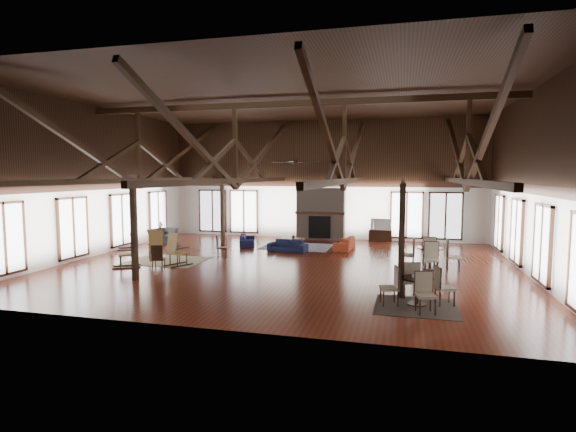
% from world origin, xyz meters
% --- Properties ---
extents(floor, '(16.00, 16.00, 0.00)m').
position_xyz_m(floor, '(0.00, 0.00, 0.00)').
color(floor, '#582012').
rests_on(floor, ground).
extents(ceiling, '(16.00, 14.00, 0.02)m').
position_xyz_m(ceiling, '(0.00, 0.00, 6.00)').
color(ceiling, black).
rests_on(ceiling, wall_back).
extents(wall_back, '(16.00, 0.02, 6.00)m').
position_xyz_m(wall_back, '(0.00, 7.00, 3.00)').
color(wall_back, white).
rests_on(wall_back, floor).
extents(wall_front, '(16.00, 0.02, 6.00)m').
position_xyz_m(wall_front, '(0.00, -7.00, 3.00)').
color(wall_front, white).
rests_on(wall_front, floor).
extents(wall_left, '(0.02, 14.00, 6.00)m').
position_xyz_m(wall_left, '(-8.00, 0.00, 3.00)').
color(wall_left, white).
rests_on(wall_left, floor).
extents(wall_right, '(0.02, 14.00, 6.00)m').
position_xyz_m(wall_right, '(8.00, 0.00, 3.00)').
color(wall_right, white).
rests_on(wall_right, floor).
extents(roof_truss, '(15.60, 14.07, 3.14)m').
position_xyz_m(roof_truss, '(0.00, 0.00, 4.03)').
color(roof_truss, black).
rests_on(roof_truss, wall_back).
extents(post_grid, '(8.16, 7.16, 3.05)m').
position_xyz_m(post_grid, '(0.00, 0.00, 1.52)').
color(post_grid, black).
rests_on(post_grid, floor).
extents(fireplace, '(2.50, 0.69, 2.60)m').
position_xyz_m(fireplace, '(0.00, 6.67, 1.29)').
color(fireplace, '#716456').
rests_on(fireplace, floor).
extents(ceiling_fan, '(1.60, 1.60, 0.75)m').
position_xyz_m(ceiling_fan, '(0.50, -1.00, 3.73)').
color(ceiling_fan, black).
rests_on(ceiling_fan, roof_truss).
extents(sofa_navy_front, '(1.74, 0.87, 0.49)m').
position_xyz_m(sofa_navy_front, '(-0.71, 2.71, 0.24)').
color(sofa_navy_front, black).
rests_on(sofa_navy_front, floor).
extents(sofa_navy_left, '(1.77, 1.10, 0.48)m').
position_xyz_m(sofa_navy_left, '(-2.95, 3.91, 0.24)').
color(sofa_navy_left, '#15163A').
rests_on(sofa_navy_left, floor).
extents(sofa_orange, '(1.78, 0.79, 0.51)m').
position_xyz_m(sofa_orange, '(1.56, 3.98, 0.25)').
color(sofa_orange, '#A0391F').
rests_on(sofa_orange, floor).
extents(coffee_table, '(1.09, 0.58, 0.41)m').
position_xyz_m(coffee_table, '(-0.80, 3.89, 0.35)').
color(coffee_table, brown).
rests_on(coffee_table, floor).
extents(vase, '(0.18, 0.18, 0.17)m').
position_xyz_m(vase, '(-0.74, 3.85, 0.50)').
color(vase, '#B2B2B2').
rests_on(vase, coffee_table).
extents(armchair, '(1.30, 1.20, 0.72)m').
position_xyz_m(armchair, '(-6.98, 3.31, 0.36)').
color(armchair, '#333336').
rests_on(armchair, floor).
extents(side_table_lamp, '(0.41, 0.41, 1.06)m').
position_xyz_m(side_table_lamp, '(-7.26, 3.61, 0.40)').
color(side_table_lamp, black).
rests_on(side_table_lamp, floor).
extents(rocking_chair_a, '(0.92, 1.03, 1.18)m').
position_xyz_m(rocking_chair_a, '(-5.14, -0.40, 0.56)').
color(rocking_chair_a, olive).
rests_on(rocking_chair_a, floor).
extents(rocking_chair_b, '(0.87, 1.07, 1.22)m').
position_xyz_m(rocking_chair_b, '(-3.84, -1.25, 0.58)').
color(rocking_chair_b, olive).
rests_on(rocking_chair_b, floor).
extents(rocking_chair_c, '(1.06, 0.92, 1.21)m').
position_xyz_m(rocking_chair_c, '(-5.31, -1.82, 0.57)').
color(rocking_chair_c, olive).
rests_on(rocking_chair_c, floor).
extents(side_chair_a, '(0.47, 0.47, 0.91)m').
position_xyz_m(side_chair_a, '(-2.91, 0.57, 0.53)').
color(side_chair_a, black).
rests_on(side_chair_a, floor).
extents(side_chair_b, '(0.48, 0.48, 0.92)m').
position_xyz_m(side_chair_b, '(-3.96, -2.25, 0.54)').
color(side_chair_b, black).
rests_on(side_chair_b, floor).
extents(cafe_table_near, '(1.91, 1.91, 0.97)m').
position_xyz_m(cafe_table_near, '(4.40, -4.07, 0.49)').
color(cafe_table_near, black).
rests_on(cafe_table_near, floor).
extents(cafe_table_far, '(2.00, 2.00, 1.05)m').
position_xyz_m(cafe_table_far, '(4.97, 0.45, 0.52)').
color(cafe_table_far, black).
rests_on(cafe_table_far, floor).
extents(cup_near, '(0.15, 0.15, 0.09)m').
position_xyz_m(cup_near, '(4.33, -4.15, 0.75)').
color(cup_near, '#B2B2B2').
rests_on(cup_near, cafe_table_near).
extents(cup_far, '(0.15, 0.15, 0.09)m').
position_xyz_m(cup_far, '(5.05, 0.45, 0.80)').
color(cup_far, '#B2B2B2').
rests_on(cup_far, cafe_table_far).
extents(tv_console, '(1.10, 0.41, 0.55)m').
position_xyz_m(tv_console, '(2.97, 6.75, 0.28)').
color(tv_console, black).
rests_on(tv_console, floor).
extents(television, '(0.99, 0.26, 0.57)m').
position_xyz_m(television, '(3.01, 6.75, 0.84)').
color(television, '#B2B2B2').
rests_on(television, tv_console).
extents(rug_tan, '(2.78, 2.18, 0.01)m').
position_xyz_m(rug_tan, '(-4.63, -0.44, 0.01)').
color(rug_tan, tan).
rests_on(rug_tan, floor).
extents(rug_navy, '(3.07, 2.32, 0.01)m').
position_xyz_m(rug_navy, '(-0.61, 4.00, 0.01)').
color(rug_navy, '#1B234C').
rests_on(rug_navy, floor).
extents(rug_dark, '(2.04, 1.86, 0.01)m').
position_xyz_m(rug_dark, '(4.39, -4.25, 0.01)').
color(rug_dark, black).
rests_on(rug_dark, floor).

